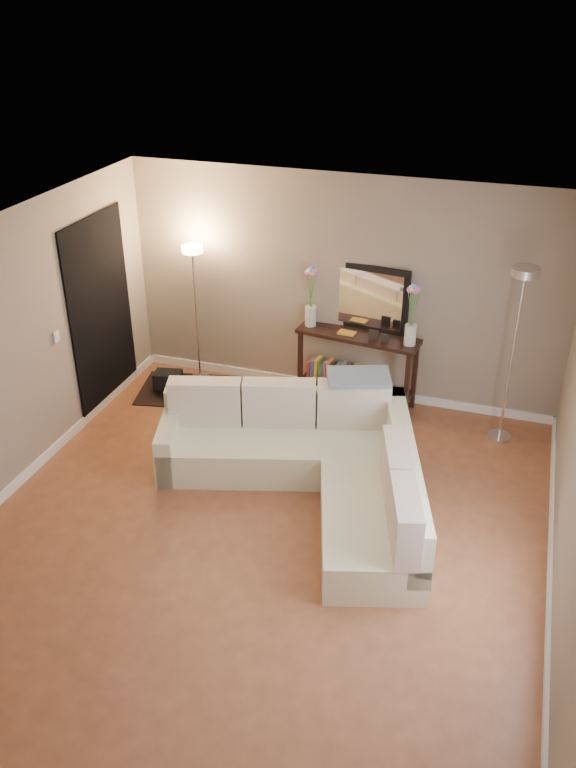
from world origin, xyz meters
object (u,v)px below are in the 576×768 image
(console_table, at_px, (350,363))
(floor_lamp_unlit, at_px, (518,322))
(sectional_sofa, at_px, (315,461))
(floor_lamp_lit, at_px, (195,287))

(console_table, distance_m, floor_lamp_unlit, 1.99)
(floor_lamp_unlit, bearing_deg, sectional_sofa, -137.73)
(sectional_sofa, height_order, console_table, same)
(sectional_sofa, bearing_deg, console_table, 93.55)
(floor_lamp_lit, relative_size, floor_lamp_unlit, 0.88)
(console_table, relative_size, floor_lamp_unlit, 0.74)
(console_table, distance_m, floor_lamp_lit, 2.01)
(console_table, bearing_deg, floor_lamp_lit, -177.85)
(floor_lamp_lit, distance_m, floor_lamp_unlit, 3.64)
(sectional_sofa, bearing_deg, floor_lamp_unlit, 42.27)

